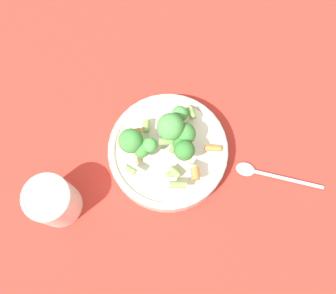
% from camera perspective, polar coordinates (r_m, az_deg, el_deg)
% --- Properties ---
extents(ground_plane, '(3.00, 3.00, 0.00)m').
position_cam_1_polar(ground_plane, '(0.75, 0.00, -1.16)').
color(ground_plane, '#B72D23').
extents(bowl, '(0.22, 0.22, 0.04)m').
position_cam_1_polar(bowl, '(0.73, 0.00, -0.67)').
color(bowl, beige).
rests_on(bowl, ground_plane).
extents(pasta_salad, '(0.17, 0.15, 0.08)m').
position_cam_1_polar(pasta_salad, '(0.67, -0.35, 1.27)').
color(pasta_salad, '#8CB766').
rests_on(pasta_salad, bowl).
extents(cup, '(0.08, 0.08, 0.10)m').
position_cam_1_polar(cup, '(0.71, -16.34, -7.54)').
color(cup, silver).
rests_on(cup, ground_plane).
extents(spoon, '(0.13, 0.12, 0.01)m').
position_cam_1_polar(spoon, '(0.76, 13.59, -3.74)').
color(spoon, silver).
rests_on(spoon, ground_plane).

